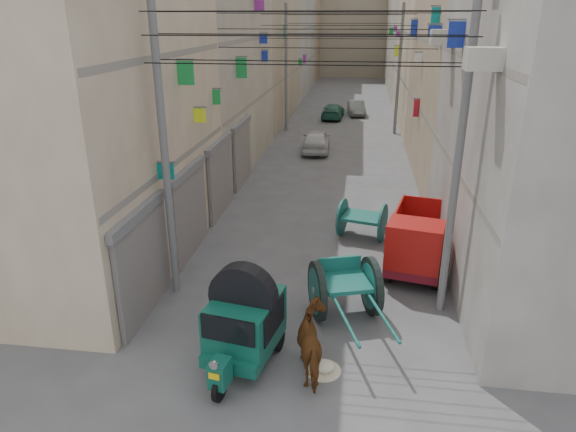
% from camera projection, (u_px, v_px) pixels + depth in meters
% --- Properties ---
extents(building_row_left, '(8.00, 62.00, 14.00)m').
position_uv_depth(building_row_left, '(240.00, 27.00, 38.61)').
color(building_row_left, beige).
rests_on(building_row_left, ground).
extents(building_row_right, '(8.00, 62.00, 14.00)m').
position_uv_depth(building_row_right, '(459.00, 28.00, 36.57)').
color(building_row_right, '#A7A29C').
rests_on(building_row_right, ground).
extents(end_cap_building, '(22.00, 10.00, 13.00)m').
position_uv_depth(end_cap_building, '(354.00, 22.00, 67.00)').
color(end_cap_building, gray).
rests_on(end_cap_building, ground).
extents(shutters_left, '(0.18, 14.40, 2.88)m').
position_uv_depth(shutters_left, '(207.00, 191.00, 17.97)').
color(shutters_left, '#505156').
rests_on(shutters_left, ground).
extents(signboards, '(8.22, 40.52, 5.67)m').
position_uv_depth(signboards, '(336.00, 93.00, 27.18)').
color(signboards, '#8D2792').
rests_on(signboards, ground).
extents(ac_units, '(0.70, 6.55, 3.35)m').
position_uv_depth(ac_units, '(465.00, 6.00, 12.34)').
color(ac_units, '#AFA99D').
rests_on(ac_units, ground).
extents(utility_poles, '(7.40, 22.20, 8.00)m').
position_uv_depth(utility_poles, '(332.00, 94.00, 22.67)').
color(utility_poles, slate).
rests_on(utility_poles, ground).
extents(overhead_cables, '(7.40, 22.52, 1.12)m').
position_uv_depth(overhead_cables, '(330.00, 29.00, 19.27)').
color(overhead_cables, black).
rests_on(overhead_cables, ground).
extents(auto_rickshaw, '(1.78, 2.66, 1.81)m').
position_uv_depth(auto_rickshaw, '(244.00, 320.00, 11.09)').
color(auto_rickshaw, black).
rests_on(auto_rickshaw, ground).
extents(tonga_cart, '(2.25, 3.60, 1.52)m').
position_uv_depth(tonga_cart, '(345.00, 287.00, 12.97)').
color(tonga_cart, black).
rests_on(tonga_cart, ground).
extents(mini_truck, '(2.24, 3.69, 1.94)m').
position_uv_depth(mini_truck, '(417.00, 246.00, 15.02)').
color(mini_truck, black).
rests_on(mini_truck, ground).
extents(second_cart, '(1.79, 1.66, 1.33)m').
position_uv_depth(second_cart, '(362.00, 219.00, 17.61)').
color(second_cart, '#13564E').
rests_on(second_cart, ground).
extents(feed_sack, '(0.49, 0.39, 0.25)m').
position_uv_depth(feed_sack, '(323.00, 366.00, 11.11)').
color(feed_sack, beige).
rests_on(feed_sack, ground).
extents(horse, '(1.22, 1.85, 1.44)m').
position_uv_depth(horse, '(316.00, 344.00, 10.86)').
color(horse, brown).
rests_on(horse, ground).
extents(distant_car_white, '(1.63, 3.79, 1.27)m').
position_uv_depth(distant_car_white, '(316.00, 141.00, 29.05)').
color(distant_car_white, silver).
rests_on(distant_car_white, ground).
extents(distant_car_grey, '(1.54, 3.43, 1.09)m').
position_uv_depth(distant_car_grey, '(356.00, 108.00, 39.95)').
color(distant_car_grey, '#4C514E').
rests_on(distant_car_grey, ground).
extents(distant_car_green, '(1.70, 3.79, 1.08)m').
position_uv_depth(distant_car_green, '(333.00, 111.00, 38.59)').
color(distant_car_green, '#1F5A48').
rests_on(distant_car_green, ground).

